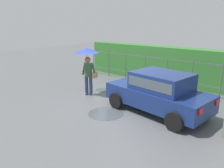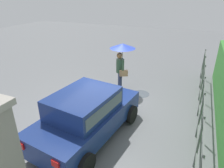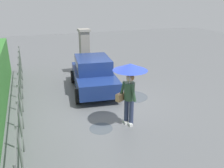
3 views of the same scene
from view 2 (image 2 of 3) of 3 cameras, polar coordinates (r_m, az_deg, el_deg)
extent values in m
plane|color=slate|center=(7.58, -2.26, -7.29)|extent=(40.00, 40.00, 0.00)
cube|color=navy|center=(6.10, -6.76, -9.66)|extent=(3.87, 2.09, 0.60)
cube|color=navy|center=(5.68, -7.96, -5.36)|extent=(2.06, 1.66, 0.60)
cube|color=#4C5B66|center=(5.67, -7.97, -5.18)|extent=(1.92, 1.67, 0.33)
cylinder|color=black|center=(7.52, -6.13, -5.01)|extent=(0.62, 0.25, 0.60)
cylinder|color=black|center=(6.79, 5.55, -8.54)|extent=(0.62, 0.25, 0.60)
cylinder|color=black|center=(6.07, -20.61, -14.79)|extent=(0.62, 0.25, 0.60)
cylinder|color=black|center=(5.12, -7.44, -21.77)|extent=(0.62, 0.25, 0.60)
cube|color=red|center=(5.35, -24.31, -15.55)|extent=(0.08, 0.21, 0.16)
cube|color=red|center=(4.66, -15.65, -20.93)|extent=(0.08, 0.21, 0.16)
cylinder|color=#2D3856|center=(8.95, 2.18, 1.03)|extent=(0.15, 0.15, 0.86)
cylinder|color=#2D3856|center=(8.77, 2.33, 0.52)|extent=(0.15, 0.15, 0.86)
cube|color=white|center=(9.12, 2.51, -1.20)|extent=(0.26, 0.10, 0.08)
cube|color=white|center=(8.94, 2.67, -1.76)|extent=(0.26, 0.10, 0.08)
cylinder|color=#2D4C33|center=(8.60, 2.33, 5.18)|extent=(0.34, 0.34, 0.58)
sphere|color=#DBAD89|center=(8.46, 2.38, 7.93)|extent=(0.22, 0.22, 0.22)
sphere|color=olive|center=(8.45, 2.18, 8.06)|extent=(0.25, 0.25, 0.25)
cylinder|color=#2D4C33|center=(8.80, 2.68, 5.84)|extent=(0.24, 0.19, 0.56)
cylinder|color=#2D4C33|center=(8.39, 3.05, 4.89)|extent=(0.24, 0.19, 0.56)
cylinder|color=#B2B2B7|center=(8.58, 2.97, 7.55)|extent=(0.02, 0.02, 0.77)
cone|color=blue|center=(8.45, 3.04, 10.72)|extent=(1.07, 1.07, 0.21)
cube|color=tan|center=(8.45, 3.32, 3.08)|extent=(0.30, 0.38, 0.24)
cube|color=gray|center=(4.41, -28.26, -19.09)|extent=(0.48, 0.48, 2.30)
cylinder|color=#59605B|center=(11.00, 24.35, 5.14)|extent=(0.05, 0.05, 1.50)
cylinder|color=#59605B|center=(9.81, 24.24, 2.98)|extent=(0.05, 0.05, 1.50)
cylinder|color=#59605B|center=(8.64, 24.11, 0.23)|extent=(0.05, 0.05, 1.50)
cylinder|color=#59605B|center=(7.50, 23.93, -3.37)|extent=(0.05, 0.05, 1.50)
cylinder|color=#59605B|center=(6.39, 23.68, -8.24)|extent=(0.05, 0.05, 1.50)
cylinder|color=#59605B|center=(5.35, 23.32, -15.07)|extent=(0.05, 0.05, 1.50)
cube|color=#59605B|center=(6.08, 24.73, -2.88)|extent=(10.02, 0.03, 0.04)
cube|color=#59605B|center=(6.55, 23.24, -10.46)|extent=(10.02, 0.03, 0.04)
cylinder|color=#4C545B|center=(7.94, -10.31, -6.10)|extent=(1.28, 1.28, 0.00)
cylinder|color=#4C545B|center=(8.79, 8.11, -2.76)|extent=(0.75, 0.75, 0.00)
camera|label=1|loc=(9.43, -62.38, 6.47)|focal=35.19mm
camera|label=3|loc=(13.79, 25.21, 22.01)|focal=37.24mm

